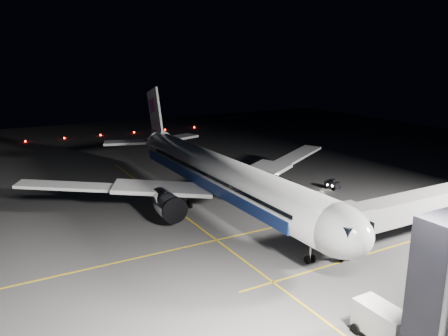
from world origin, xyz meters
TOP-DOWN VIEW (x-y plane):
  - ground at (0.00, 0.00)m, footprint 200.00×200.00m
  - guide_line_main at (10.00, 0.00)m, footprint 0.25×80.00m
  - guide_line_cross at (0.00, -6.00)m, footprint 70.00×0.25m
  - guide_line_side at (22.00, 10.00)m, footprint 0.25×40.00m
  - airliner at (-1.08, 0.00)m, footprint 61.48×54.22m
  - jet_bridge at (22.00, 18.06)m, footprint 3.60×34.40m
  - taxiway_lights at (-72.00, 0.00)m, footprint 0.44×60.44m
  - service_truck at (34.23, -3.90)m, footprint 5.69×2.58m
  - baggage_tug at (0.41, 21.83)m, footprint 2.66×2.31m
  - safety_cone_a at (6.00, 4.39)m, footprint 0.42×0.42m
  - safety_cone_b at (-4.71, 11.84)m, footprint 0.39×0.39m
  - safety_cone_c at (-5.49, 13.09)m, footprint 0.43×0.43m

SIDE VIEW (x-z plane):
  - ground at x=0.00m, z-range 0.00..0.00m
  - guide_line_main at x=10.00m, z-range 0.00..0.01m
  - guide_line_cross at x=0.00m, z-range 0.00..0.01m
  - guide_line_side at x=22.00m, z-range 0.00..0.01m
  - taxiway_lights at x=-72.00m, z-range 0.00..0.44m
  - safety_cone_b at x=-4.71m, z-range 0.00..0.58m
  - safety_cone_a at x=6.00m, z-range 0.00..0.62m
  - safety_cone_c at x=-5.49m, z-range 0.00..0.65m
  - baggage_tug at x=0.41m, z-range -0.07..1.62m
  - service_truck at x=34.23m, z-range 0.10..2.99m
  - jet_bridge at x=22.00m, z-range 1.43..7.73m
  - airliner at x=-1.08m, z-range -3.16..13.48m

